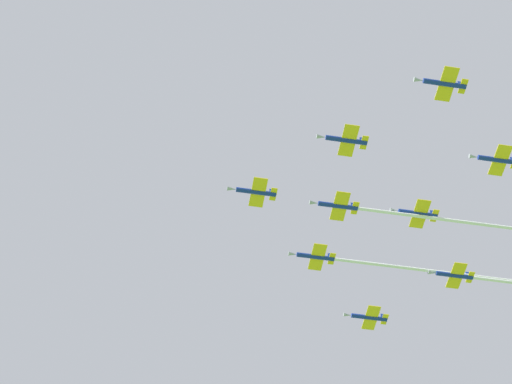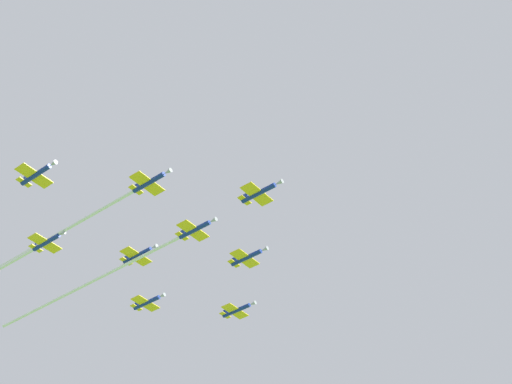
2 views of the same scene
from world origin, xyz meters
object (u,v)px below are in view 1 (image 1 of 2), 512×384
at_px(jet_port_inner, 345,140).
at_px(jet_starboard_inner, 401,267).
at_px(jet_lead, 255,192).
at_px(jet_starboard_outer, 443,83).
at_px(jet_starboard_trail, 497,160).
at_px(jet_center_rear, 368,317).
at_px(jet_port_trail, 417,213).
at_px(jet_port_outer, 446,220).

xyz_separation_m(jet_port_inner, jet_starboard_inner, (-32.64, 28.84, 0.99)).
height_order(jet_lead, jet_starboard_outer, jet_lead).
xyz_separation_m(jet_lead, jet_starboard_outer, (42.73, 30.27, -0.79)).
height_order(jet_starboard_outer, jet_starboard_trail, jet_starboard_trail).
xyz_separation_m(jet_lead, jet_starboard_trail, (27.60, 51.64, -0.11)).
bearing_deg(jet_starboard_inner, jet_center_rear, 13.45).
bearing_deg(jet_port_trail, jet_starboard_outer, 174.29).
bearing_deg(jet_starboard_inner, jet_starboard_outer, 175.44).
bearing_deg(jet_starboard_trail, jet_starboard_inner, 20.83).
relative_size(jet_lead, jet_center_rear, 1.00).
height_order(jet_starboard_inner, jet_center_rear, jet_starboard_inner).
height_order(jet_port_inner, jet_port_outer, jet_port_inner).
height_order(jet_port_inner, jet_center_rear, jet_center_rear).
height_order(jet_starboard_outer, jet_port_trail, jet_port_trail).
bearing_deg(jet_lead, jet_starboard_outer, -135.00).
relative_size(jet_port_inner, jet_starboard_outer, 1.00).
height_order(jet_port_inner, jet_port_trail, jet_port_trail).
relative_size(jet_lead, jet_port_outer, 0.15).
xyz_separation_m(jet_port_inner, jet_starboard_trail, (6.23, 36.50, 0.29)).
xyz_separation_m(jet_starboard_outer, jet_starboard_trail, (-15.14, 21.37, 0.68)).
distance_m(jet_lead, jet_center_rear, 52.37).
bearing_deg(jet_lead, jet_port_inner, -135.00).
distance_m(jet_port_inner, jet_center_rear, 58.55).
bearing_deg(jet_starboard_inner, jet_port_inner, 148.22).
bearing_deg(jet_port_outer, jet_port_trail, 90.00).
bearing_deg(jet_starboard_inner, jet_port_trail, 177.76).
distance_m(jet_port_outer, jet_center_rear, 38.67).
xyz_separation_m(jet_starboard_inner, jet_port_trail, (18.13, -3.83, -0.90)).
distance_m(jet_port_inner, jet_starboard_trail, 37.03).
bearing_deg(jet_starboard_trail, jet_lead, 71.57).
relative_size(jet_center_rear, jet_starboard_trail, 1.00).
distance_m(jet_port_outer, jet_starboard_outer, 38.64).
relative_size(jet_starboard_inner, jet_starboard_outer, 5.85).
bearing_deg(jet_starboard_trail, jet_starboard_outer, 135.00).
relative_size(jet_lead, jet_starboard_inner, 0.17).
bearing_deg(jet_starboard_trail, jet_port_trail, 38.66).
bearing_deg(jet_port_outer, jet_starboard_outer, 163.41).
height_order(jet_starboard_inner, jet_port_outer, jet_starboard_inner).
relative_size(jet_starboard_inner, jet_port_outer, 0.88).
distance_m(jet_lead, jet_starboard_trail, 58.55).
bearing_deg(jet_starboard_outer, jet_port_inner, 45.00).
xyz_separation_m(jet_port_inner, jet_starboard_outer, (21.37, 15.14, -0.38)).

